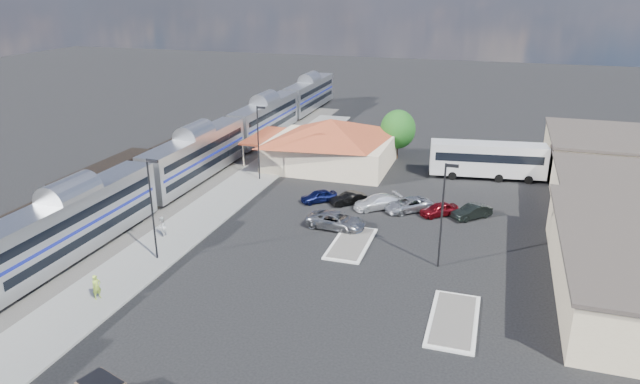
% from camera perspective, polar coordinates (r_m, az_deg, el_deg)
% --- Properties ---
extents(ground, '(280.00, 280.00, 0.00)m').
position_cam_1_polar(ground, '(51.20, -1.80, -5.57)').
color(ground, black).
rests_on(ground, ground).
extents(railbed, '(16.00, 100.00, 0.12)m').
position_cam_1_polar(railbed, '(66.85, -16.69, -0.09)').
color(railbed, '#4C4944').
rests_on(railbed, ground).
extents(platform, '(5.50, 92.00, 0.18)m').
position_cam_1_polar(platform, '(60.75, -10.65, -1.58)').
color(platform, gray).
rests_on(platform, ground).
extents(passenger_train, '(3.00, 104.00, 5.55)m').
position_cam_1_polar(passenger_train, '(69.01, -12.24, 3.39)').
color(passenger_train, silver).
rests_on(passenger_train, ground).
extents(freight_cars, '(2.80, 46.00, 4.00)m').
position_cam_1_polar(freight_cars, '(65.55, -20.57, 0.79)').
color(freight_cars, black).
rests_on(freight_cars, ground).
extents(station_depot, '(18.35, 12.24, 6.20)m').
position_cam_1_polar(station_depot, '(72.92, 1.04, 4.96)').
color(station_depot, '#C9B493').
rests_on(station_depot, ground).
extents(buildings_east, '(14.40, 51.40, 4.80)m').
position_cam_1_polar(buildings_east, '(62.36, 28.14, -0.98)').
color(buildings_east, '#C6B28C').
rests_on(buildings_east, ground).
extents(traffic_island_south, '(3.30, 7.50, 0.21)m').
position_cam_1_polar(traffic_island_south, '(51.83, 3.13, -5.13)').
color(traffic_island_south, silver).
rests_on(traffic_island_south, ground).
extents(traffic_island_north, '(3.30, 7.50, 0.21)m').
position_cam_1_polar(traffic_island_north, '(41.80, 13.20, -12.36)').
color(traffic_island_north, silver).
rests_on(traffic_island_north, ground).
extents(lamp_plat_s, '(1.08, 0.25, 9.00)m').
position_cam_1_polar(lamp_plat_s, '(48.82, -16.43, -0.92)').
color(lamp_plat_s, black).
rests_on(lamp_plat_s, ground).
extents(lamp_plat_n, '(1.08, 0.25, 9.00)m').
position_cam_1_polar(lamp_plat_n, '(67.21, -6.14, 5.48)').
color(lamp_plat_n, black).
rests_on(lamp_plat_n, ground).
extents(lamp_lot, '(1.08, 0.25, 9.00)m').
position_cam_1_polar(lamp_lot, '(46.74, 12.27, -1.49)').
color(lamp_lot, black).
rests_on(lamp_lot, ground).
extents(tree_depot, '(4.71, 4.71, 6.63)m').
position_cam_1_polar(tree_depot, '(76.71, 7.79, 6.23)').
color(tree_depot, '#382314').
rests_on(tree_depot, ground).
extents(suv, '(6.01, 3.26, 1.60)m').
position_cam_1_polar(suv, '(54.77, 1.64, -2.87)').
color(suv, '#94969B').
rests_on(suv, ground).
extents(coach_bus, '(13.77, 4.77, 4.33)m').
position_cam_1_polar(coach_bus, '(71.32, 16.41, 3.25)').
color(coach_bus, white).
rests_on(coach_bus, ground).
extents(person_a, '(0.68, 0.82, 1.92)m').
position_cam_1_polar(person_a, '(45.69, -21.44, -8.83)').
color(person_a, '#A2C63D').
rests_on(person_a, platform).
extents(person_b, '(0.72, 0.92, 1.89)m').
position_cam_1_polar(person_b, '(54.61, -15.54, -3.35)').
color(person_b, white).
rests_on(person_b, platform).
extents(parked_car_a, '(4.06, 3.76, 1.35)m').
position_cam_1_polar(parked_car_a, '(61.35, -0.12, -0.41)').
color(parked_car_a, '#0D1345').
rests_on(parked_car_a, ground).
extents(parked_car_b, '(3.86, 3.60, 1.29)m').
position_cam_1_polar(parked_car_b, '(60.80, 2.84, -0.66)').
color(parked_car_b, black).
rests_on(parked_car_b, ground).
extents(parked_car_c, '(5.28, 4.70, 1.47)m').
position_cam_1_polar(parked_car_c, '(59.82, 5.73, -1.00)').
color(parked_car_c, white).
rests_on(parked_car_c, ground).
extents(parked_car_d, '(5.41, 5.12, 1.42)m').
position_cam_1_polar(parked_car_d, '(59.59, 8.79, -1.25)').
color(parked_car_d, '#9B9DA3').
rests_on(parked_car_d, ground).
extents(parked_car_e, '(4.14, 3.74, 1.36)m').
position_cam_1_polar(parked_car_e, '(58.98, 11.81, -1.71)').
color(parked_car_e, maroon).
rests_on(parked_car_e, ground).
extents(parked_car_f, '(4.10, 4.02, 1.40)m').
position_cam_1_polar(parked_car_f, '(59.09, 14.92, -1.92)').
color(parked_car_f, black).
rests_on(parked_car_f, ground).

